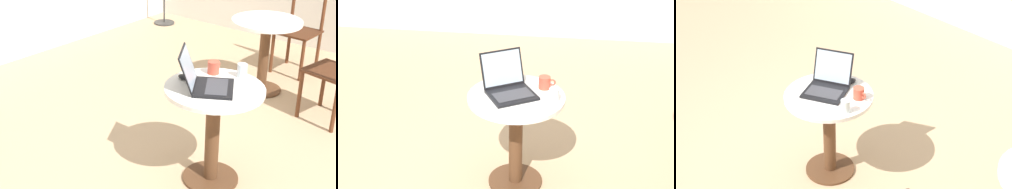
{
  "view_description": "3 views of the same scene",
  "coord_description": "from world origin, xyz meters",
  "views": [
    {
      "loc": [
        -2.13,
        -1.4,
        2.01
      ],
      "look_at": [
        0.11,
        0.49,
        0.59
      ],
      "focal_mm": 50.0,
      "sensor_mm": 36.0,
      "label": 1
    },
    {
      "loc": [
        0.5,
        -2.63,
        2.2
      ],
      "look_at": [
        0.06,
        0.42,
        0.58
      ],
      "focal_mm": 50.0,
      "sensor_mm": 36.0,
      "label": 2
    },
    {
      "loc": [
        2.52,
        -1.59,
        2.55
      ],
      "look_at": [
        0.2,
        0.27,
        0.69
      ],
      "focal_mm": 50.0,
      "sensor_mm": 36.0,
      "label": 3
    }
  ],
  "objects": [
    {
      "name": "ground_plane",
      "position": [
        0.0,
        0.0,
        0.0
      ],
      "size": [
        16.0,
        16.0,
        0.0
      ],
      "primitive_type": "plane",
      "color": "tan"
    },
    {
      "name": "cafe_table_near",
      "position": [
        0.17,
        0.14,
        0.51
      ],
      "size": [
        0.66,
        0.66,
        0.73
      ],
      "color": "#51331E",
      "rests_on": "ground_plane"
    },
    {
      "name": "laptop",
      "position": [
        0.11,
        0.18,
        0.78
      ],
      "size": [
        0.43,
        0.45,
        0.26
      ],
      "color": "black",
      "rests_on": "cafe_table_near"
    },
    {
      "name": "mouse",
      "position": [
        0.14,
        0.37,
        0.74
      ],
      "size": [
        0.06,
        0.1,
        0.03
      ],
      "color": "black",
      "rests_on": "cafe_table_near"
    },
    {
      "name": "mug",
      "position": [
        0.35,
        0.28,
        0.77
      ],
      "size": [
        0.12,
        0.08,
        0.09
      ],
      "color": "#C64C38",
      "rests_on": "cafe_table_near"
    },
    {
      "name": "drinking_glass",
      "position": [
        0.43,
        0.1,
        0.77
      ],
      "size": [
        0.07,
        0.07,
        0.09
      ],
      "color": "silver",
      "rests_on": "cafe_table_near"
    }
  ]
}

